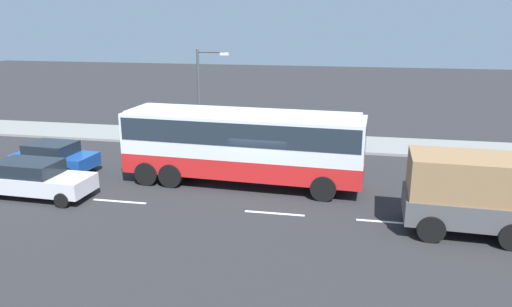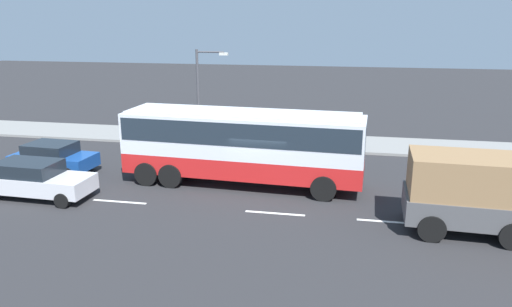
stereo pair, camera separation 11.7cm
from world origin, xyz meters
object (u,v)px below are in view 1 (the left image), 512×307
Objects in this scene: car_silver_hatch at (35,178)px; street_lamp at (203,88)px; coach_bus at (242,140)px; pedestrian_near_curb at (339,133)px; car_blue_saloon at (54,157)px; cargo_truck at (512,194)px.

street_lamp is at bearing 69.39° from car_silver_hatch.
coach_bus is at bearing 23.70° from car_silver_hatch.
coach_bus is 8.29m from street_lamp.
street_lamp reaches higher than coach_bus.
coach_bus is at bearing 58.12° from pedestrian_near_curb.
car_silver_hatch is at bearing -65.64° from car_blue_saloon.
car_silver_hatch is 0.86× the size of street_lamp.
car_silver_hatch is at bearing -112.54° from street_lamp.
pedestrian_near_curb reaches higher than car_silver_hatch.
car_silver_hatch is 2.97× the size of pedestrian_near_curb.
car_silver_hatch is at bearing -155.19° from coach_bus.
car_silver_hatch is 11.62m from street_lamp.
cargo_truck reaches higher than car_silver_hatch.
street_lamp reaches higher than cargo_truck.
car_blue_saloon is at bearing 113.16° from car_silver_hatch.
pedestrian_near_curb is at bearing 40.90° from car_silver_hatch.
cargo_truck is (10.47, -3.59, -0.57)m from coach_bus.
coach_bus is 9.15m from car_silver_hatch.
coach_bus is 11.08m from cargo_truck.
cargo_truck is at bearing -6.73° from car_blue_saloon.
pedestrian_near_curb is (12.60, 10.19, 0.24)m from car_silver_hatch.
street_lamp is at bearing 122.89° from coach_bus.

